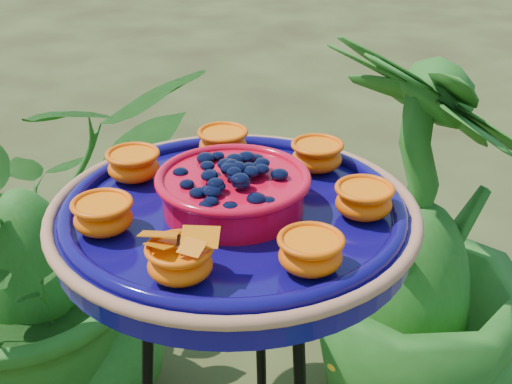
# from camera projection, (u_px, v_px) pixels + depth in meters

# --- Properties ---
(feeder_dish) EXTENTS (0.57, 0.57, 0.12)m
(feeder_dish) POSITION_uv_depth(u_px,v_px,m) (234.00, 211.00, 0.99)
(feeder_dish) COLOR #0C0752
(feeder_dish) RESTS_ON tripod_stand
(shrub_back_left) EXTENTS (1.19, 1.20, 1.01)m
(shrub_back_left) POSITION_uv_depth(u_px,v_px,m) (25.00, 250.00, 1.89)
(shrub_back_left) COLOR #1E5015
(shrub_back_left) RESTS_ON ground
(shrub_back_right) EXTENTS (0.86, 0.86, 1.09)m
(shrub_back_right) POSITION_uv_depth(u_px,v_px,m) (422.00, 245.00, 1.82)
(shrub_back_right) COLOR #1E5015
(shrub_back_right) RESTS_ON ground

